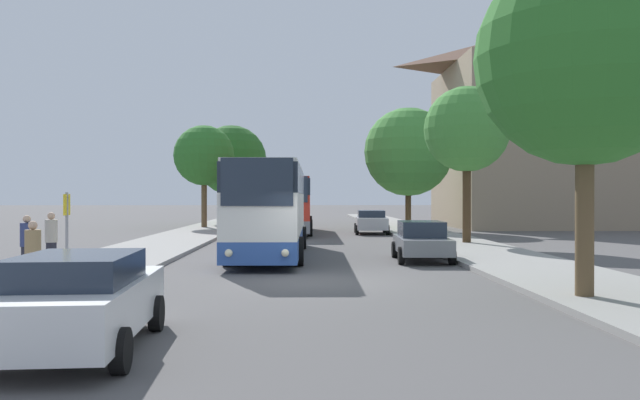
{
  "coord_description": "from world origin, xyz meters",
  "views": [
    {
      "loc": [
        -0.26,
        -17.2,
        2.36
      ],
      "look_at": [
        0.61,
        17.31,
        2.15
      ],
      "focal_mm": 35.0,
      "sensor_mm": 36.0,
      "label": 1
    }
  ],
  "objects_px": {
    "parked_car_left_curb": "(80,300)",
    "pedestrian_walking_back": "(33,256)",
    "tree_right_near": "(467,130)",
    "tree_right_far": "(408,152)",
    "parked_car_right_near": "(422,240)",
    "tree_left_far": "(232,160)",
    "pedestrian_waiting_far": "(27,245)",
    "tree_right_mid": "(585,58)",
    "bus_stop_sign": "(67,223)",
    "tree_left_near": "(204,156)",
    "parked_car_right_far": "(371,221)",
    "pedestrian_waiting_near": "(51,241)",
    "bus_front": "(270,208)",
    "bus_middle": "(290,204)"
  },
  "relations": [
    {
      "from": "parked_car_right_far",
      "to": "tree_right_far",
      "type": "relative_size",
      "value": 0.51
    },
    {
      "from": "bus_stop_sign",
      "to": "tree_right_mid",
      "type": "distance_m",
      "value": 14.13
    },
    {
      "from": "pedestrian_waiting_far",
      "to": "pedestrian_walking_back",
      "type": "distance_m",
      "value": 3.29
    },
    {
      "from": "parked_car_right_near",
      "to": "parked_car_right_far",
      "type": "height_order",
      "value": "parked_car_right_far"
    },
    {
      "from": "parked_car_right_far",
      "to": "pedestrian_walking_back",
      "type": "relative_size",
      "value": 2.59
    },
    {
      "from": "parked_car_right_far",
      "to": "tree_right_near",
      "type": "distance_m",
      "value": 11.18
    },
    {
      "from": "bus_middle",
      "to": "pedestrian_walking_back",
      "type": "relative_size",
      "value": 7.05
    },
    {
      "from": "parked_car_right_far",
      "to": "bus_stop_sign",
      "type": "distance_m",
      "value": 23.98
    },
    {
      "from": "parked_car_left_curb",
      "to": "parked_car_right_near",
      "type": "distance_m",
      "value": 15.21
    },
    {
      "from": "bus_middle",
      "to": "tree_right_mid",
      "type": "relative_size",
      "value": 1.5
    },
    {
      "from": "pedestrian_waiting_near",
      "to": "pedestrian_walking_back",
      "type": "height_order",
      "value": "pedestrian_waiting_near"
    },
    {
      "from": "parked_car_left_curb",
      "to": "tree_right_mid",
      "type": "distance_m",
      "value": 11.45
    },
    {
      "from": "parked_car_left_curb",
      "to": "bus_stop_sign",
      "type": "height_order",
      "value": "bus_stop_sign"
    },
    {
      "from": "parked_car_right_far",
      "to": "tree_left_near",
      "type": "xyz_separation_m",
      "value": [
        -11.42,
        5.82,
        4.5
      ]
    },
    {
      "from": "pedestrian_waiting_near",
      "to": "tree_left_near",
      "type": "bearing_deg",
      "value": -152.34
    },
    {
      "from": "tree_right_near",
      "to": "tree_right_far",
      "type": "xyz_separation_m",
      "value": [
        -0.69,
        12.72,
        -0.16
      ]
    },
    {
      "from": "parked_car_left_curb",
      "to": "bus_stop_sign",
      "type": "distance_m",
      "value": 8.96
    },
    {
      "from": "bus_stop_sign",
      "to": "pedestrian_walking_back",
      "type": "distance_m",
      "value": 3.16
    },
    {
      "from": "parked_car_right_far",
      "to": "pedestrian_walking_back",
      "type": "bearing_deg",
      "value": 69.65
    },
    {
      "from": "parked_car_right_near",
      "to": "tree_left_far",
      "type": "distance_m",
      "value": 31.86
    },
    {
      "from": "bus_middle",
      "to": "tree_left_far",
      "type": "bearing_deg",
      "value": 113.11
    },
    {
      "from": "bus_stop_sign",
      "to": "pedestrian_waiting_near",
      "type": "distance_m",
      "value": 1.57
    },
    {
      "from": "parked_car_right_far",
      "to": "bus_stop_sign",
      "type": "height_order",
      "value": "bus_stop_sign"
    },
    {
      "from": "parked_car_right_near",
      "to": "pedestrian_walking_back",
      "type": "height_order",
      "value": "pedestrian_walking_back"
    },
    {
      "from": "parked_car_left_curb",
      "to": "pedestrian_walking_back",
      "type": "height_order",
      "value": "pedestrian_walking_back"
    },
    {
      "from": "bus_middle",
      "to": "pedestrian_waiting_far",
      "type": "height_order",
      "value": "bus_middle"
    },
    {
      "from": "bus_middle",
      "to": "parked_car_right_near",
      "type": "height_order",
      "value": "bus_middle"
    },
    {
      "from": "bus_front",
      "to": "pedestrian_waiting_far",
      "type": "xyz_separation_m",
      "value": [
        -6.47,
        -6.81,
        -0.89
      ]
    },
    {
      "from": "parked_car_right_near",
      "to": "tree_left_far",
      "type": "xyz_separation_m",
      "value": [
        -10.39,
        29.75,
        4.64
      ]
    },
    {
      "from": "pedestrian_waiting_near",
      "to": "tree_left_far",
      "type": "relative_size",
      "value": 0.21
    },
    {
      "from": "parked_car_right_near",
      "to": "pedestrian_walking_back",
      "type": "xyz_separation_m",
      "value": [
        -10.65,
        -7.91,
        0.22
      ]
    },
    {
      "from": "bus_stop_sign",
      "to": "tree_right_far",
      "type": "height_order",
      "value": "tree_right_far"
    },
    {
      "from": "tree_left_near",
      "to": "tree_right_near",
      "type": "height_order",
      "value": "tree_right_near"
    },
    {
      "from": "tree_left_near",
      "to": "pedestrian_walking_back",
      "type": "bearing_deg",
      "value": -88.4
    },
    {
      "from": "parked_car_left_curb",
      "to": "pedestrian_walking_back",
      "type": "xyz_separation_m",
      "value": [
        -2.95,
        5.21,
        0.18
      ]
    },
    {
      "from": "parked_car_left_curb",
      "to": "tree_right_near",
      "type": "distance_m",
      "value": 23.54
    },
    {
      "from": "parked_car_right_far",
      "to": "tree_right_near",
      "type": "bearing_deg",
      "value": 113.82
    },
    {
      "from": "parked_car_left_curb",
      "to": "bus_stop_sign",
      "type": "relative_size",
      "value": 1.89
    },
    {
      "from": "pedestrian_waiting_far",
      "to": "tree_right_near",
      "type": "height_order",
      "value": "tree_right_near"
    },
    {
      "from": "bus_middle",
      "to": "pedestrian_waiting_far",
      "type": "distance_m",
      "value": 23.34
    },
    {
      "from": "parked_car_right_near",
      "to": "tree_left_near",
      "type": "xyz_separation_m",
      "value": [
        -11.49,
        22.3,
        4.53
      ]
    },
    {
      "from": "bus_front",
      "to": "pedestrian_walking_back",
      "type": "bearing_deg",
      "value": -116.35
    },
    {
      "from": "bus_front",
      "to": "bus_middle",
      "type": "relative_size",
      "value": 1.02
    },
    {
      "from": "pedestrian_waiting_far",
      "to": "tree_left_far",
      "type": "distance_m",
      "value": 35.03
    },
    {
      "from": "parked_car_right_near",
      "to": "bus_stop_sign",
      "type": "height_order",
      "value": "bus_stop_sign"
    },
    {
      "from": "bus_front",
      "to": "pedestrian_waiting_far",
      "type": "distance_m",
      "value": 9.44
    },
    {
      "from": "bus_middle",
      "to": "pedestrian_walking_back",
      "type": "bearing_deg",
      "value": -101.69
    },
    {
      "from": "bus_middle",
      "to": "parked_car_left_curb",
      "type": "bearing_deg",
      "value": -94.2
    },
    {
      "from": "tree_left_far",
      "to": "tree_right_mid",
      "type": "bearing_deg",
      "value": -72.37
    },
    {
      "from": "bus_front",
      "to": "parked_car_left_curb",
      "type": "relative_size",
      "value": 2.69
    }
  ]
}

